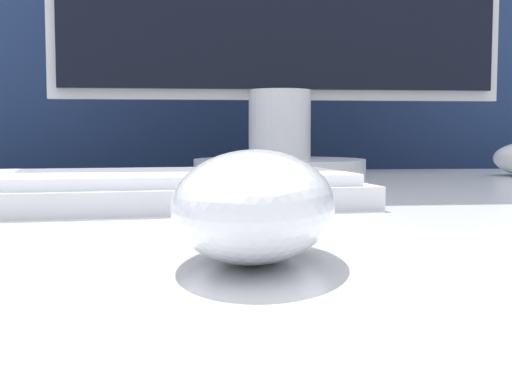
# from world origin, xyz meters

# --- Properties ---
(partition_panel) EXTENTS (5.00, 0.03, 1.25)m
(partition_panel) POSITION_xyz_m (0.00, 0.61, 0.63)
(partition_panel) COLOR navy
(partition_panel) RESTS_ON ground_plane
(computer_mouse_near) EXTENTS (0.09, 0.13, 0.05)m
(computer_mouse_near) POSITION_xyz_m (0.03, -0.21, 0.76)
(computer_mouse_near) COLOR white
(computer_mouse_near) RESTS_ON desk
(keyboard) EXTENTS (0.42, 0.19, 0.02)m
(keyboard) POSITION_xyz_m (-0.07, 0.01, 0.75)
(keyboard) COLOR silver
(keyboard) RESTS_ON desk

